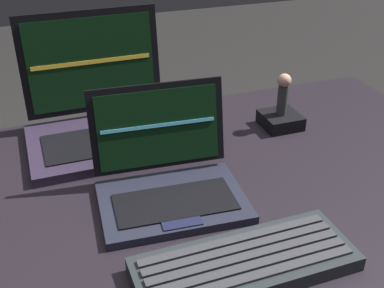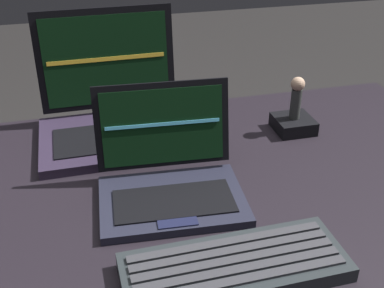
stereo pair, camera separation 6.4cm
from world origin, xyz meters
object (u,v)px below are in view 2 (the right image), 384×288
at_px(figurine_stand, 293,124).
at_px(figurine, 297,95).
at_px(laptop_rear, 115,113).
at_px(external_keyboard, 235,267).
at_px(laptop_front, 169,178).

height_order(figurine_stand, figurine, figurine).
bearing_deg(laptop_rear, external_keyboard, -75.97).
bearing_deg(external_keyboard, figurine, 55.35).
bearing_deg(laptop_rear, figurine_stand, -11.96).
height_order(laptop_front, figurine_stand, laptop_front).
bearing_deg(laptop_rear, figurine, -11.96).
bearing_deg(laptop_front, figurine_stand, 28.63).
bearing_deg(external_keyboard, laptop_front, 103.49).
xyz_separation_m(laptop_rear, figurine, (0.39, -0.08, 0.03)).
height_order(laptop_front, figurine, laptop_front).
relative_size(external_keyboard, figurine, 3.41).
relative_size(external_keyboard, figurine_stand, 3.96).
distance_m(laptop_rear, figurine, 0.40).
height_order(external_keyboard, figurine, figurine).
relative_size(laptop_front, figurine, 2.72).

